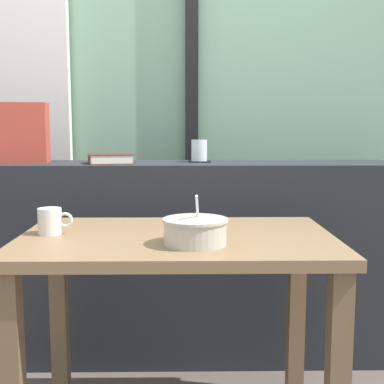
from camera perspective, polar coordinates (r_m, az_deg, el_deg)
The scene contains 11 objects.
outdoor_backdrop at distance 2.94m, azimuth -3.11°, elevation 14.21°, with size 4.80×0.08×2.80m, color #84B293.
curtain_left_panel at distance 2.97m, azimuth -18.77°, elevation 10.87°, with size 0.56×0.06×2.50m, color white.
window_divider_post at distance 2.86m, azimuth -0.03°, elevation 12.40°, with size 0.07×0.05×2.60m, color black.
dark_console_ledge at distance 2.35m, azimuth -3.58°, elevation -7.59°, with size 2.80×0.34×0.89m, color #23262B.
breakfast_table at distance 1.69m, azimuth -1.69°, elevation -8.83°, with size 1.00×0.64×0.70m.
coaster_square at distance 2.31m, azimuth 0.80°, elevation 3.40°, with size 0.10×0.10×0.01m, color black.
juice_glass at distance 2.31m, azimuth 0.80°, elevation 4.54°, with size 0.07×0.07×0.09m.
closed_book at distance 2.26m, azimuth -9.05°, elevation 3.66°, with size 0.21×0.19×0.04m.
throw_pillow at distance 2.39m, azimuth -19.46°, elevation 6.17°, with size 0.32×0.14×0.26m, color #B74233.
soup_bowl at distance 1.52m, azimuth 0.36°, elevation -4.41°, with size 0.19×0.19×0.15m.
ceramic_mug at distance 1.73m, azimuth -15.37°, elevation -3.12°, with size 0.11×0.08×0.08m.
Camera 1 is at (0.11, -1.72, 1.05)m, focal length 48.27 mm.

